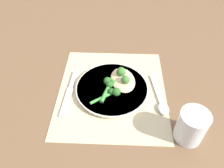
{
  "coord_description": "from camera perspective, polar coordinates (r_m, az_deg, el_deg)",
  "views": [
    {
      "loc": [
        -0.49,
        -0.02,
        0.54
      ],
      "look_at": [
        0.0,
        0.0,
        0.03
      ],
      "focal_mm": 35.0,
      "sensor_mm": 36.0,
      "label": 1
    }
  ],
  "objects": [
    {
      "name": "chicken_fillet",
      "position": [
        0.73,
        2.82,
        1.08
      ],
      "size": [
        0.13,
        0.1,
        0.02
      ],
      "rotation": [
        0.0,
        0.0,
        6.51
      ],
      "color": "#DBBC89",
      "rests_on": "plate"
    },
    {
      "name": "broccoli_stalk_rear",
      "position": [
        0.69,
        0.15,
        -2.35
      ],
      "size": [
        0.06,
        0.1,
        0.03
      ],
      "rotation": [
        0.0,
        0.0,
        10.03
      ],
      "color": "#3D8E38",
      "rests_on": "plate"
    },
    {
      "name": "knife",
      "position": [
        0.74,
        -11.0,
        -1.87
      ],
      "size": [
        0.2,
        0.03,
        0.01
      ],
      "rotation": [
        0.0,
        0.0,
        1.52
      ],
      "color": "silver",
      "rests_on": "placemat"
    },
    {
      "name": "ground_plane",
      "position": [
        0.73,
        0.0,
        -1.78
      ],
      "size": [
        3.0,
        3.0,
        0.0
      ],
      "primitive_type": "plane",
      "color": "brown"
    },
    {
      "name": "plate",
      "position": [
        0.72,
        0.0,
        -1.14
      ],
      "size": [
        0.24,
        0.24,
        0.01
      ],
      "color": "silver",
      "rests_on": "placemat"
    },
    {
      "name": "pesto_dollop_secondary",
      "position": [
        0.73,
        2.39,
        3.2
      ],
      "size": [
        0.03,
        0.03,
        0.03
      ],
      "color": "#3D702D",
      "rests_on": "chicken_fillet"
    },
    {
      "name": "spoon",
      "position": [
        0.7,
        12.8,
        -5.01
      ],
      "size": [
        0.18,
        0.05,
        0.01
      ],
      "rotation": [
        0.0,
        0.0,
        1.73
      ],
      "color": "silver",
      "rests_on": "placemat"
    },
    {
      "name": "pesto_dollop_primary",
      "position": [
        0.7,
        3.56,
        1.1
      ],
      "size": [
        0.03,
        0.03,
        0.03
      ],
      "color": "#3D702D",
      "rests_on": "chicken_fillet"
    },
    {
      "name": "placemat",
      "position": [
        0.73,
        0.0,
        -1.68
      ],
      "size": [
        0.4,
        0.35,
        0.0
      ],
      "color": "#C6B289",
      "rests_on": "ground_plane"
    },
    {
      "name": "water_glass",
      "position": [
        0.63,
        20.01,
        -10.3
      ],
      "size": [
        0.08,
        0.08,
        0.1
      ],
      "color": "silver",
      "rests_on": "ground_plane"
    },
    {
      "name": "broccoli_stalk_left",
      "position": [
        0.71,
        -0.83,
        -0.15
      ],
      "size": [
        0.1,
        0.05,
        0.03
      ],
      "rotation": [
        0.0,
        0.0,
        10.71
      ],
      "color": "#3D8E38",
      "rests_on": "plate"
    }
  ]
}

